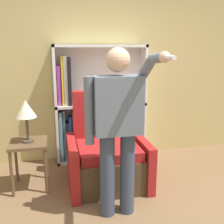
{
  "coord_description": "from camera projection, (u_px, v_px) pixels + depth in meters",
  "views": [
    {
      "loc": [
        -0.89,
        -1.95,
        1.69
      ],
      "look_at": [
        -0.31,
        0.75,
        1.02
      ],
      "focal_mm": 42.0,
      "sensor_mm": 36.0,
      "label": 1
    }
  ],
  "objects": [
    {
      "name": "wall_back",
      "position": [
        114.0,
        68.0,
        4.03
      ],
      "size": [
        8.0,
        0.06,
        2.8
      ],
      "color": "tan",
      "rests_on": "ground_plane"
    },
    {
      "name": "bookcase",
      "position": [
        90.0,
        107.0,
        3.93
      ],
      "size": [
        1.36,
        0.28,
        1.75
      ],
      "color": "white",
      "rests_on": "ground_plane"
    },
    {
      "name": "armchair",
      "position": [
        106.0,
        155.0,
        3.36
      ],
      "size": [
        0.97,
        0.86,
        1.16
      ],
      "color": "#4C3823",
      "rests_on": "ground_plane"
    },
    {
      "name": "person_standing",
      "position": [
        118.0,
        123.0,
        2.54
      ],
      "size": [
        0.61,
        0.78,
        1.71
      ],
      "color": "#384256",
      "rests_on": "ground_plane"
    },
    {
      "name": "side_table",
      "position": [
        29.0,
        150.0,
        3.18
      ],
      "size": [
        0.44,
        0.44,
        0.6
      ],
      "color": "brown",
      "rests_on": "ground_plane"
    },
    {
      "name": "table_lamp",
      "position": [
        26.0,
        111.0,
        3.07
      ],
      "size": [
        0.24,
        0.24,
        0.51
      ],
      "color": "#4C4233",
      "rests_on": "side_table"
    }
  ]
}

